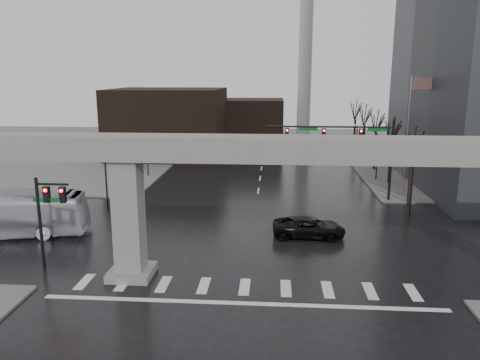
{
  "coord_description": "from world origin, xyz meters",
  "views": [
    {
      "loc": [
        1.57,
        -26.13,
        12.15
      ],
      "look_at": [
        -0.88,
        7.29,
        4.5
      ],
      "focal_mm": 35.0,
      "sensor_mm": 36.0,
      "label": 1
    }
  ],
  "objects": [
    {
      "name": "elevated_guideway",
      "position": [
        1.26,
        0.0,
        6.88
      ],
      "size": [
        48.0,
        2.6,
        8.7
      ],
      "color": "gray",
      "rests_on": "ground"
    },
    {
      "name": "sidewalk_ne",
      "position": [
        26.0,
        36.0,
        0.07
      ],
      "size": [
        28.0,
        36.0,
        0.15
      ],
      "primitive_type": "cube",
      "color": "slate",
      "rests_on": "ground"
    },
    {
      "name": "signal_mast_arm",
      "position": [
        8.99,
        18.8,
        5.83
      ],
      "size": [
        12.12,
        0.43,
        8.0
      ],
      "color": "black",
      "rests_on": "ground"
    },
    {
      "name": "lamp_left_0",
      "position": [
        -13.5,
        14.0,
        3.47
      ],
      "size": [
        1.22,
        0.32,
        5.11
      ],
      "color": "black",
      "rests_on": "ground"
    },
    {
      "name": "tree_right_0",
      "position": [
        14.53,
        18.02,
        2.79
      ],
      "size": [
        1.09,
        1.58,
        7.5
      ],
      "color": "black",
      "rests_on": "ground"
    },
    {
      "name": "lamp_right_0",
      "position": [
        13.5,
        14.0,
        3.47
      ],
      "size": [
        1.22,
        0.32,
        5.11
      ],
      "color": "black",
      "rests_on": "ground"
    },
    {
      "name": "tree_right_1",
      "position": [
        14.53,
        26.02,
        2.85
      ],
      "size": [
        1.09,
        1.61,
        7.67
      ],
      "color": "black",
      "rests_on": "ground"
    },
    {
      "name": "lamp_left_2",
      "position": [
        -13.5,
        42.0,
        3.47
      ],
      "size": [
        1.22,
        0.32,
        5.11
      ],
      "color": "black",
      "rests_on": "ground"
    },
    {
      "name": "sidewalk_nw",
      "position": [
        -26.0,
        36.0,
        0.07
      ],
      "size": [
        28.0,
        36.0,
        0.15
      ],
      "primitive_type": "cube",
      "color": "slate",
      "rests_on": "ground"
    },
    {
      "name": "smokestack",
      "position": [
        6.0,
        46.0,
        13.35
      ],
      "size": [
        3.6,
        3.6,
        30.0
      ],
      "color": "silver",
      "rests_on": "ground"
    },
    {
      "name": "lamp_right_2",
      "position": [
        13.5,
        42.0,
        3.47
      ],
      "size": [
        1.22,
        0.32,
        5.11
      ],
      "color": "black",
      "rests_on": "ground"
    },
    {
      "name": "tree_right_2",
      "position": [
        14.53,
        34.02,
        2.91
      ],
      "size": [
        1.1,
        1.63,
        7.85
      ],
      "color": "black",
      "rests_on": "ground"
    },
    {
      "name": "tree_right_4",
      "position": [
        14.53,
        50.02,
        3.04
      ],
      "size": [
        1.12,
        1.69,
        8.19
      ],
      "color": "black",
      "rests_on": "ground"
    },
    {
      "name": "signal_left_pole",
      "position": [
        -12.25,
        0.5,
        4.07
      ],
      "size": [
        2.3,
        0.3,
        6.0
      ],
      "color": "black",
      "rests_on": "ground"
    },
    {
      "name": "flagpole_assembly",
      "position": [
        15.29,
        22.0,
        7.53
      ],
      "size": [
        2.06,
        0.12,
        12.0
      ],
      "color": "silver",
      "rests_on": "ground"
    },
    {
      "name": "lamp_left_1",
      "position": [
        -13.5,
        28.0,
        3.47
      ],
      "size": [
        1.22,
        0.32,
        5.11
      ],
      "color": "black",
      "rests_on": "ground"
    },
    {
      "name": "pickup_truck",
      "position": [
        4.33,
        7.94,
        0.76
      ],
      "size": [
        5.52,
        2.64,
        1.52
      ],
      "primitive_type": "imported",
      "rotation": [
        0.0,
        0.0,
        1.55
      ],
      "color": "black",
      "rests_on": "ground"
    },
    {
      "name": "building_far_mid",
      "position": [
        -2.0,
        52.0,
        4.0
      ],
      "size": [
        10.0,
        10.0,
        8.0
      ],
      "primitive_type": "cube",
      "color": "black",
      "rests_on": "ground"
    },
    {
      "name": "building_far_left",
      "position": [
        -14.0,
        42.0,
        5.0
      ],
      "size": [
        16.0,
        14.0,
        10.0
      ],
      "primitive_type": "cube",
      "color": "black",
      "rests_on": "ground"
    },
    {
      "name": "ground",
      "position": [
        0.0,
        0.0,
        0.0
      ],
      "size": [
        160.0,
        160.0,
        0.0
      ],
      "primitive_type": "plane",
      "color": "black",
      "rests_on": "ground"
    },
    {
      "name": "city_bus",
      "position": [
        -18.82,
        6.41,
        1.71
      ],
      "size": [
        12.56,
        4.84,
        3.41
      ],
      "primitive_type": "imported",
      "rotation": [
        0.0,
        0.0,
        1.74
      ],
      "color": "silver",
      "rests_on": "ground"
    },
    {
      "name": "tree_right_3",
      "position": [
        14.53,
        42.02,
        2.98
      ],
      "size": [
        1.11,
        1.66,
        8.02
      ],
      "color": "black",
      "rests_on": "ground"
    },
    {
      "name": "lamp_right_1",
      "position": [
        13.5,
        28.0,
        3.47
      ],
      "size": [
        1.22,
        0.32,
        5.11
      ],
      "color": "black",
      "rests_on": "ground"
    }
  ]
}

